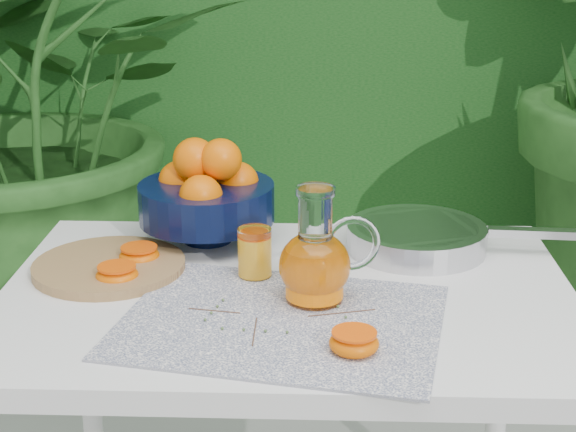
{
  "coord_description": "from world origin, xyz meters",
  "views": [
    {
      "loc": [
        -0.06,
        -1.47,
        1.37
      ],
      "look_at": [
        -0.11,
        -0.05,
        0.88
      ],
      "focal_mm": 55.0,
      "sensor_mm": 36.0,
      "label": 1
    }
  ],
  "objects_px": {
    "white_table": "(288,332)",
    "juice_pitcher": "(316,262)",
    "cutting_board": "(109,266)",
    "saute_pan": "(419,236)",
    "fruit_bowl": "(207,194)"
  },
  "relations": [
    {
      "from": "white_table",
      "to": "cutting_board",
      "type": "height_order",
      "value": "cutting_board"
    },
    {
      "from": "fruit_bowl",
      "to": "juice_pitcher",
      "type": "height_order",
      "value": "fruit_bowl"
    },
    {
      "from": "cutting_board",
      "to": "fruit_bowl",
      "type": "distance_m",
      "value": 0.25
    },
    {
      "from": "white_table",
      "to": "saute_pan",
      "type": "relative_size",
      "value": 2.07
    },
    {
      "from": "cutting_board",
      "to": "juice_pitcher",
      "type": "relative_size",
      "value": 1.4
    },
    {
      "from": "white_table",
      "to": "juice_pitcher",
      "type": "bearing_deg",
      "value": -43.51
    },
    {
      "from": "fruit_bowl",
      "to": "white_table",
      "type": "bearing_deg",
      "value": -55.51
    },
    {
      "from": "saute_pan",
      "to": "fruit_bowl",
      "type": "bearing_deg",
      "value": 174.42
    },
    {
      "from": "white_table",
      "to": "fruit_bowl",
      "type": "bearing_deg",
      "value": 124.49
    },
    {
      "from": "cutting_board",
      "to": "white_table",
      "type": "bearing_deg",
      "value": -12.89
    },
    {
      "from": "fruit_bowl",
      "to": "saute_pan",
      "type": "xyz_separation_m",
      "value": [
        0.42,
        -0.04,
        -0.07
      ]
    },
    {
      "from": "white_table",
      "to": "fruit_bowl",
      "type": "relative_size",
      "value": 3.62
    },
    {
      "from": "juice_pitcher",
      "to": "cutting_board",
      "type": "bearing_deg",
      "value": 162.13
    },
    {
      "from": "white_table",
      "to": "saute_pan",
      "type": "distance_m",
      "value": 0.34
    },
    {
      "from": "white_table",
      "to": "cutting_board",
      "type": "bearing_deg",
      "value": 167.11
    }
  ]
}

